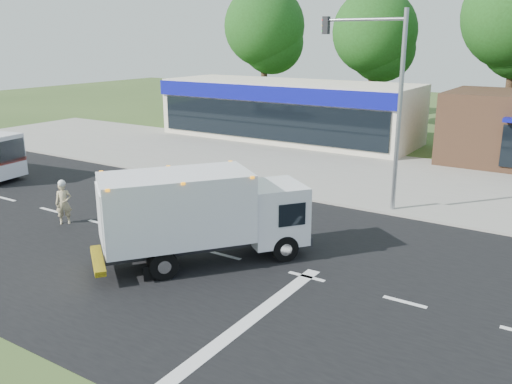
{
  "coord_description": "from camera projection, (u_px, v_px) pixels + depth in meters",
  "views": [
    {
      "loc": [
        9.8,
        -13.36,
        6.92
      ],
      "look_at": [
        -0.09,
        1.99,
        1.7
      ],
      "focal_mm": 38.0,
      "sensor_mm": 36.0,
      "label": 1
    }
  ],
  "objects": [
    {
      "name": "ground",
      "position": [
        226.0,
        256.0,
        17.8
      ],
      "size": [
        120.0,
        120.0,
        0.0
      ],
      "primitive_type": "plane",
      "color": "#385123",
      "rests_on": "ground"
    },
    {
      "name": "sidewalk",
      "position": [
        332.0,
        195.0,
        24.41
      ],
      "size": [
        60.0,
        2.4,
        0.12
      ],
      "primitive_type": "cube",
      "color": "gray",
      "rests_on": "ground"
    },
    {
      "name": "parking_apron",
      "position": [
        378.0,
        171.0,
        29.11
      ],
      "size": [
        60.0,
        9.0,
        0.02
      ],
      "primitive_type": "cube",
      "color": "gray",
      "rests_on": "ground"
    },
    {
      "name": "lane_markings",
      "position": [
        236.0,
        280.0,
        16.0
      ],
      "size": [
        55.2,
        7.0,
        0.01
      ],
      "color": "silver",
      "rests_on": "road_asphalt"
    },
    {
      "name": "retail_strip_mall",
      "position": [
        288.0,
        110.0,
        38.04
      ],
      "size": [
        18.0,
        6.2,
        4.0
      ],
      "color": "beige",
      "rests_on": "ground"
    },
    {
      "name": "ems_box_truck",
      "position": [
        200.0,
        211.0,
        16.89
      ],
      "size": [
        5.72,
        6.58,
        2.98
      ],
      "rotation": [
        0.0,
        0.0,
        0.92
      ],
      "color": "black",
      "rests_on": "ground"
    },
    {
      "name": "traffic_signal_pole",
      "position": [
        385.0,
        90.0,
        21.37
      ],
      "size": [
        3.51,
        0.25,
        8.0
      ],
      "color": "gray",
      "rests_on": "ground"
    },
    {
      "name": "background_trees",
      "position": [
        444.0,
        31.0,
        38.98
      ],
      "size": [
        36.77,
        7.39,
        12.1
      ],
      "color": "#332114",
      "rests_on": "ground"
    },
    {
      "name": "emergency_worker",
      "position": [
        64.0,
        202.0,
        20.68
      ],
      "size": [
        0.69,
        0.71,
        1.75
      ],
      "rotation": [
        0.0,
        0.0,
        0.86
      ],
      "color": "tan",
      "rests_on": "ground"
    },
    {
      "name": "road_asphalt",
      "position": [
        226.0,
        256.0,
        17.8
      ],
      "size": [
        60.0,
        14.0,
        0.02
      ],
      "primitive_type": "cube",
      "color": "black",
      "rests_on": "ground"
    }
  ]
}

